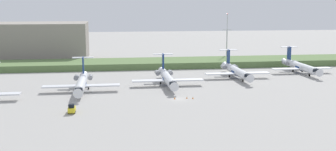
# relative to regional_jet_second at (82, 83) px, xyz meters

# --- Properties ---
(ground_plane) EXTENTS (500.00, 500.00, 0.00)m
(ground_plane) POSITION_rel_regional_jet_second_xyz_m (27.21, 14.78, -2.54)
(ground_plane) COLOR #9E9B96
(grass_berm) EXTENTS (320.00, 20.00, 2.57)m
(grass_berm) POSITION_rel_regional_jet_second_xyz_m (27.21, 46.92, -1.25)
(grass_berm) COLOR #597542
(grass_berm) RESTS_ON ground
(regional_jet_second) EXTENTS (22.81, 31.00, 9.00)m
(regional_jet_second) POSITION_rel_regional_jet_second_xyz_m (0.00, 0.00, 0.00)
(regional_jet_second) COLOR silver
(regional_jet_second) RESTS_ON ground
(regional_jet_third) EXTENTS (22.81, 31.00, 9.00)m
(regional_jet_third) POSITION_rel_regional_jet_second_xyz_m (26.82, 5.51, 0.00)
(regional_jet_third) COLOR silver
(regional_jet_third) RESTS_ON ground
(regional_jet_fourth) EXTENTS (22.81, 31.00, 9.00)m
(regional_jet_fourth) POSITION_rel_regional_jet_second_xyz_m (52.89, 15.63, 0.00)
(regional_jet_fourth) COLOR silver
(regional_jet_fourth) RESTS_ON ground
(regional_jet_fifth) EXTENTS (22.81, 31.00, 9.00)m
(regional_jet_fifth) POSITION_rel_regional_jet_second_xyz_m (80.23, 23.04, 0.00)
(regional_jet_fifth) COLOR silver
(regional_jet_fifth) RESTS_ON ground
(antenna_mast) EXTENTS (4.40, 0.50, 21.63)m
(antenna_mast) POSITION_rel_regional_jet_second_xyz_m (61.89, 60.53, 6.47)
(antenna_mast) COLOR #B2B2B7
(antenna_mast) RESTS_ON ground
(distant_hangar) EXTENTS (59.95, 29.01, 17.14)m
(distant_hangar) POSITION_rel_regional_jet_second_xyz_m (-31.83, 76.66, 6.03)
(distant_hangar) COLOR gray
(distant_hangar) RESTS_ON ground
(baggage_tug) EXTENTS (1.72, 3.20, 2.30)m
(baggage_tug) POSITION_rel_regional_jet_second_xyz_m (-0.77, -26.37, -1.53)
(baggage_tug) COLOR yellow
(baggage_tug) RESTS_ON ground
(safety_cone_front_marker) EXTENTS (0.44, 0.44, 0.55)m
(safety_cone_front_marker) POSITION_rel_regional_jet_second_xyz_m (26.19, -15.01, -2.26)
(safety_cone_front_marker) COLOR orange
(safety_cone_front_marker) RESTS_ON ground
(safety_cone_mid_marker) EXTENTS (0.44, 0.44, 0.55)m
(safety_cone_mid_marker) POSITION_rel_regional_jet_second_xyz_m (29.63, -14.89, -2.26)
(safety_cone_mid_marker) COLOR orange
(safety_cone_mid_marker) RESTS_ON ground
(safety_cone_rear_marker) EXTENTS (0.44, 0.44, 0.55)m
(safety_cone_rear_marker) POSITION_rel_regional_jet_second_xyz_m (31.23, -15.37, -2.26)
(safety_cone_rear_marker) COLOR orange
(safety_cone_rear_marker) RESTS_ON ground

